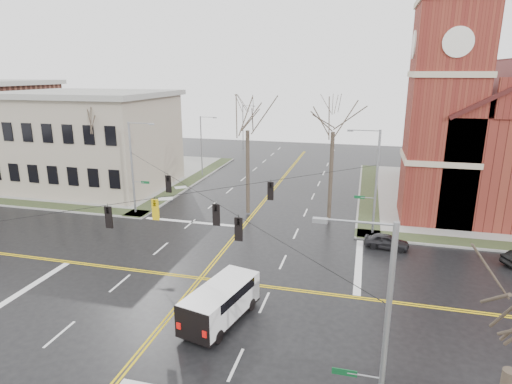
% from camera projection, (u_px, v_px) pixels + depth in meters
% --- Properties ---
extents(ground, '(120.00, 120.00, 0.00)m').
position_uv_depth(ground, '(201.00, 278.00, 29.43)').
color(ground, black).
rests_on(ground, ground).
extents(sidewalks, '(80.00, 80.00, 0.17)m').
position_uv_depth(sidewalks, '(200.00, 277.00, 29.41)').
color(sidewalks, gray).
rests_on(sidewalks, ground).
extents(road_markings, '(100.00, 100.00, 0.01)m').
position_uv_depth(road_markings, '(201.00, 278.00, 29.43)').
color(road_markings, gold).
rests_on(road_markings, ground).
extents(church, '(24.28, 27.48, 27.50)m').
position_uv_depth(church, '(510.00, 125.00, 44.29)').
color(church, maroon).
rests_on(church, ground).
extents(civic_building_a, '(18.00, 14.00, 11.00)m').
position_uv_depth(civic_building_a, '(90.00, 142.00, 51.86)').
color(civic_building_a, gray).
rests_on(civic_building_a, ground).
extents(signal_pole_ne, '(2.75, 0.22, 9.00)m').
position_uv_depth(signal_pole_ne, '(374.00, 179.00, 36.08)').
color(signal_pole_ne, gray).
rests_on(signal_pole_ne, ground).
extents(signal_pole_nw, '(2.75, 0.22, 9.00)m').
position_uv_depth(signal_pole_nw, '(134.00, 165.00, 41.52)').
color(signal_pole_nw, gray).
rests_on(signal_pole_nw, ground).
extents(signal_pole_se, '(2.75, 0.22, 9.00)m').
position_uv_depth(signal_pole_se, '(380.00, 337.00, 14.65)').
color(signal_pole_se, gray).
rests_on(signal_pole_se, ground).
extents(span_wires, '(23.02, 23.02, 0.03)m').
position_uv_depth(span_wires, '(197.00, 192.00, 27.75)').
color(span_wires, black).
rests_on(span_wires, ground).
extents(traffic_signals, '(8.21, 8.26, 1.30)m').
position_uv_depth(traffic_signals, '(194.00, 206.00, 27.33)').
color(traffic_signals, black).
rests_on(traffic_signals, ground).
extents(streetlight_north_a, '(2.30, 0.20, 8.00)m').
position_uv_depth(streetlight_north_a, '(202.00, 144.00, 56.87)').
color(streetlight_north_a, gray).
rests_on(streetlight_north_a, ground).
extents(streetlight_north_b, '(2.30, 0.20, 8.00)m').
position_uv_depth(streetlight_north_b, '(244.00, 126.00, 75.51)').
color(streetlight_north_b, gray).
rests_on(streetlight_north_b, ground).
extents(cargo_van, '(3.38, 5.91, 2.12)m').
position_uv_depth(cargo_van, '(223.00, 299.00, 24.28)').
color(cargo_van, white).
rests_on(cargo_van, ground).
extents(parked_car_a, '(3.61, 1.74, 1.19)m').
position_uv_depth(parked_car_a, '(386.00, 241.00, 34.30)').
color(parked_car_a, black).
rests_on(parked_car_a, ground).
extents(tree_nw_far, '(4.00, 4.00, 11.91)m').
position_uv_depth(tree_nw_far, '(106.00, 123.00, 43.75)').
color(tree_nw_far, '#3C2F26').
rests_on(tree_nw_far, ground).
extents(tree_nw_near, '(4.00, 4.00, 12.30)m').
position_uv_depth(tree_nw_near, '(248.00, 125.00, 40.35)').
color(tree_nw_near, '#3C2F26').
rests_on(tree_nw_near, ground).
extents(tree_ne, '(4.00, 4.00, 12.53)m').
position_uv_depth(tree_ne, '(333.00, 126.00, 38.20)').
color(tree_ne, '#3C2F26').
rests_on(tree_ne, ground).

